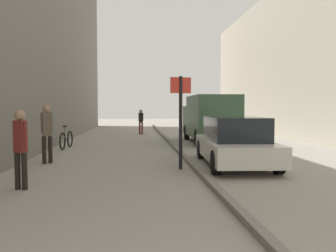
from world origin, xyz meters
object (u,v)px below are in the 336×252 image
Objects in this scene: pedestrian_mid_block at (20,144)px; bicycle_leaning at (66,140)px; delivery_van at (210,118)px; street_sign_post at (181,114)px; pedestrian_far_crossing at (141,120)px; parked_car at (235,142)px; pedestrian_main_foreground at (47,130)px.

bicycle_leaning is (-0.49, 7.36, -0.59)m from pedestrian_mid_block.
delivery_van is 2.85× the size of bicycle_leaning.
pedestrian_far_crossing is at bearing -97.65° from street_sign_post.
street_sign_post is (0.91, -12.56, 0.62)m from pedestrian_far_crossing.
delivery_van is at bearing -120.32° from street_sign_post.
parked_car is at bearing -176.59° from street_sign_post.
street_sign_post reaches higher than pedestrian_far_crossing.
pedestrian_main_foreground is at bearing -81.69° from bicycle_leaning.
street_sign_post reaches higher than pedestrian_mid_block.
pedestrian_mid_block is 4.27m from street_sign_post.
parked_car reaches higher than bicycle_leaning.
delivery_van is 7.41m from street_sign_post.
bicycle_leaning is at bearing -101.55° from pedestrian_far_crossing.
parked_car is at bearing 44.03° from pedestrian_mid_block.
parked_car is (5.67, -0.88, -0.33)m from pedestrian_main_foreground.
pedestrian_mid_block is at bearing -80.52° from bicycle_leaning.
street_sign_post is at bearing -45.95° from bicycle_leaning.
parked_car is (2.60, -12.10, -0.21)m from pedestrian_far_crossing.
pedestrian_main_foreground is 3.97m from bicycle_leaning.
pedestrian_main_foreground is 0.36× the size of delivery_van.
pedestrian_main_foreground reaches higher than parked_car.
pedestrian_far_crossing is at bearing 53.23° from pedestrian_main_foreground.
delivery_van is (3.26, -5.54, 0.31)m from pedestrian_far_crossing.
pedestrian_main_foreground is 0.42× the size of parked_car.
pedestrian_mid_block reaches higher than bicycle_leaning.
delivery_van is 6.80m from bicycle_leaning.
pedestrian_mid_block is at bearing -88.22° from pedestrian_far_crossing.
street_sign_post reaches higher than parked_car.
parked_car is 2.43× the size of bicycle_leaning.
pedestrian_mid_block is at bearing -151.27° from parked_car.
pedestrian_mid_block is 7.40m from bicycle_leaning.
pedestrian_mid_block is 5.95m from parked_car.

